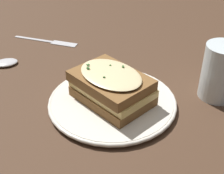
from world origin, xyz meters
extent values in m
plane|color=#473021|center=(0.00, 0.00, 0.00)|extent=(2.40, 2.40, 0.00)
cylinder|color=silver|center=(0.00, 0.02, 0.01)|extent=(0.24, 0.24, 0.01)
torus|color=silver|center=(0.00, 0.02, 0.01)|extent=(0.25, 0.25, 0.01)
cube|color=brown|center=(0.00, 0.02, 0.02)|extent=(0.18, 0.17, 0.02)
cube|color=#E0C16B|center=(0.00, 0.02, 0.04)|extent=(0.18, 0.16, 0.01)
cube|color=brown|center=(0.00, 0.01, 0.06)|extent=(0.18, 0.16, 0.02)
ellipsoid|color=beige|center=(0.00, 0.01, 0.07)|extent=(0.16, 0.15, 0.01)
cube|color=#2D6028|center=(-0.03, -0.02, 0.08)|extent=(0.01, 0.01, 0.00)
cube|color=#2D6028|center=(-0.02, -0.03, 0.08)|extent=(0.01, 0.01, 0.00)
cube|color=#2D6028|center=(-0.02, 0.04, 0.08)|extent=(0.01, 0.00, 0.00)
cube|color=#2D6028|center=(0.02, 0.00, 0.08)|extent=(0.00, 0.00, 0.00)
cube|color=#2D6028|center=(-0.02, 0.02, 0.08)|extent=(0.00, 0.00, 0.00)
cylinder|color=silver|center=(0.00, 0.23, 0.06)|extent=(0.07, 0.07, 0.11)
cube|color=silver|center=(-0.33, -0.15, 0.00)|extent=(0.06, 0.11, 0.00)
cube|color=silver|center=(-0.29, -0.07, 0.00)|extent=(0.05, 0.07, 0.00)
cube|color=#333335|center=(-0.29, -0.06, 0.00)|extent=(0.02, 0.04, 0.00)
cube|color=#333335|center=(-0.28, -0.06, 0.00)|extent=(0.02, 0.04, 0.00)
cube|color=#333335|center=(-0.28, -0.06, 0.00)|extent=(0.02, 0.04, 0.00)
ellipsoid|color=silver|center=(-0.20, -0.21, 0.01)|extent=(0.05, 0.06, 0.01)
camera|label=1|loc=(0.48, -0.06, 0.37)|focal=50.00mm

